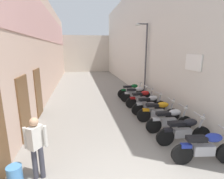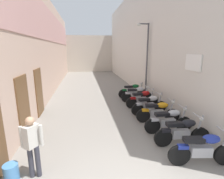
{
  "view_description": "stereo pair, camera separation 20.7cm",
  "coord_description": "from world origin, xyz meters",
  "views": [
    {
      "loc": [
        -1.14,
        -2.71,
        3.07
      ],
      "look_at": [
        0.4,
        5.25,
        1.16
      ],
      "focal_mm": 27.43,
      "sensor_mm": 36.0,
      "label": 1
    },
    {
      "loc": [
        -0.93,
        -2.75,
        3.07
      ],
      "look_at": [
        0.4,
        5.25,
        1.16
      ],
      "focal_mm": 27.43,
      "sensor_mm": 36.0,
      "label": 2
    }
  ],
  "objects": [
    {
      "name": "motorcycle_sixth",
      "position": [
        2.14,
        5.69,
        0.5
      ],
      "size": [
        1.85,
        0.58,
        1.04
      ],
      "color": "black",
      "rests_on": "ground"
    },
    {
      "name": "motorcycle_eighth",
      "position": [
        2.14,
        7.54,
        0.5
      ],
      "size": [
        1.85,
        0.58,
        1.04
      ],
      "color": "black",
      "rests_on": "ground"
    },
    {
      "name": "motorcycle_nearest",
      "position": [
        2.14,
        0.86,
        0.5
      ],
      "size": [
        1.84,
        0.58,
        1.04
      ],
      "color": "black",
      "rests_on": "ground"
    },
    {
      "name": "street_lamp",
      "position": [
        2.84,
        7.35,
        2.68
      ],
      "size": [
        0.79,
        0.18,
        4.57
      ],
      "color": "#47474C",
      "rests_on": "ground"
    },
    {
      "name": "motorcycle_fifth",
      "position": [
        2.14,
        4.68,
        0.5
      ],
      "size": [
        1.84,
        0.58,
        1.04
      ],
      "color": "black",
      "rests_on": "ground"
    },
    {
      "name": "umbrella_leaning",
      "position": [
        -2.56,
        2.5,
        0.68
      ],
      "size": [
        0.2,
        0.35,
        0.97
      ],
      "color": "#4C4C4C",
      "rests_on": "ground"
    },
    {
      "name": "water_jug_near_door",
      "position": [
        -2.73,
        1.11,
        0.21
      ],
      "size": [
        0.34,
        0.34,
        0.42
      ],
      "primitive_type": "cylinder",
      "color": "#4C8CCC",
      "rests_on": "ground"
    },
    {
      "name": "building_right",
      "position": [
        3.28,
        10.67,
        3.78
      ],
      "size": [
        0.45,
        21.35,
        7.57
      ],
      "color": "beige",
      "rests_on": "ground"
    },
    {
      "name": "pedestrian_by_doorway",
      "position": [
        -2.2,
        1.16,
        0.92
      ],
      "size": [
        0.52,
        0.39,
        1.57
      ],
      "color": "#383842",
      "rests_on": "ground"
    },
    {
      "name": "motorcycle_third",
      "position": [
        2.14,
        2.75,
        0.5
      ],
      "size": [
        1.85,
        0.58,
        1.04
      ],
      "color": "black",
      "rests_on": "ground"
    },
    {
      "name": "motorcycle_fourth",
      "position": [
        2.14,
        3.7,
        0.5
      ],
      "size": [
        1.84,
        0.58,
        1.04
      ],
      "color": "black",
      "rests_on": "ground"
    },
    {
      "name": "motorcycle_seventh",
      "position": [
        2.14,
        6.65,
        0.5
      ],
      "size": [
        1.85,
        0.58,
        1.04
      ],
      "color": "black",
      "rests_on": "ground"
    },
    {
      "name": "building_left",
      "position": [
        -3.27,
        10.62,
        3.25
      ],
      "size": [
        0.45,
        21.35,
        6.45
      ],
      "color": "beige",
      "rests_on": "ground"
    },
    {
      "name": "motorcycle_second",
      "position": [
        2.14,
        1.85,
        0.5
      ],
      "size": [
        1.85,
        0.58,
        1.04
      ],
      "color": "black",
      "rests_on": "ground"
    },
    {
      "name": "building_far_end",
      "position": [
        0.0,
        22.35,
        2.46
      ],
      "size": [
        9.16,
        2.0,
        4.92
      ],
      "primitive_type": "cube",
      "color": "beige",
      "rests_on": "ground"
    },
    {
      "name": "ground_plane",
      "position": [
        0.0,
        8.68,
        0.0
      ],
      "size": [
        37.35,
        37.35,
        0.0
      ],
      "primitive_type": "plane",
      "color": "gray"
    }
  ]
}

